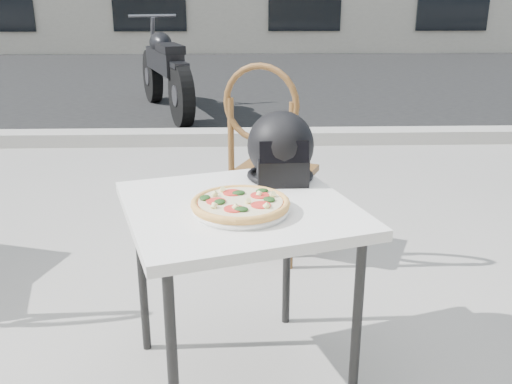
{
  "coord_description": "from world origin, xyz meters",
  "views": [
    {
      "loc": [
        0.2,
        -2.13,
        1.33
      ],
      "look_at": [
        0.26,
        -0.43,
        0.73
      ],
      "focal_mm": 40.0,
      "sensor_mm": 36.0,
      "label": 1
    }
  ],
  "objects_px": {
    "cafe_table_main": "(239,221)",
    "pizza": "(240,203)",
    "cafe_chair_main": "(267,153)",
    "plate": "(241,210)",
    "helmet": "(281,150)",
    "motorcycle": "(165,72)"
  },
  "relations": [
    {
      "from": "cafe_table_main",
      "to": "pizza",
      "type": "height_order",
      "value": "pizza"
    },
    {
      "from": "pizza",
      "to": "cafe_chair_main",
      "type": "relative_size",
      "value": 0.4
    },
    {
      "from": "cafe_table_main",
      "to": "plate",
      "type": "relative_size",
      "value": 2.44
    },
    {
      "from": "cafe_table_main",
      "to": "helmet",
      "type": "distance_m",
      "value": 0.34
    },
    {
      "from": "helmet",
      "to": "cafe_chair_main",
      "type": "height_order",
      "value": "cafe_chair_main"
    },
    {
      "from": "pizza",
      "to": "helmet",
      "type": "relative_size",
      "value": 1.56
    },
    {
      "from": "helmet",
      "to": "motorcycle",
      "type": "height_order",
      "value": "motorcycle"
    },
    {
      "from": "helmet",
      "to": "motorcycle",
      "type": "relative_size",
      "value": 0.13
    },
    {
      "from": "pizza",
      "to": "motorcycle",
      "type": "relative_size",
      "value": 0.2
    },
    {
      "from": "cafe_table_main",
      "to": "pizza",
      "type": "relative_size",
      "value": 2.16
    },
    {
      "from": "pizza",
      "to": "plate",
      "type": "bearing_deg",
      "value": -81.87
    },
    {
      "from": "cafe_table_main",
      "to": "plate",
      "type": "height_order",
      "value": "plate"
    },
    {
      "from": "cafe_table_main",
      "to": "plate",
      "type": "xyz_separation_m",
      "value": [
        0.0,
        -0.08,
        0.07
      ]
    },
    {
      "from": "plate",
      "to": "pizza",
      "type": "bearing_deg",
      "value": 98.13
    },
    {
      "from": "cafe_table_main",
      "to": "motorcycle",
      "type": "distance_m",
      "value": 4.9
    },
    {
      "from": "cafe_table_main",
      "to": "helmet",
      "type": "relative_size",
      "value": 3.37
    },
    {
      "from": "pizza",
      "to": "motorcycle",
      "type": "bearing_deg",
      "value": 99.55
    },
    {
      "from": "helmet",
      "to": "cafe_chair_main",
      "type": "distance_m",
      "value": 0.78
    },
    {
      "from": "cafe_table_main",
      "to": "helmet",
      "type": "height_order",
      "value": "helmet"
    },
    {
      "from": "cafe_chair_main",
      "to": "cafe_table_main",
      "type": "bearing_deg",
      "value": 105.51
    },
    {
      "from": "cafe_chair_main",
      "to": "motorcycle",
      "type": "bearing_deg",
      "value": -52.04
    },
    {
      "from": "plate",
      "to": "motorcycle",
      "type": "xyz_separation_m",
      "value": [
        -0.83,
        4.91,
        -0.21
      ]
    }
  ]
}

